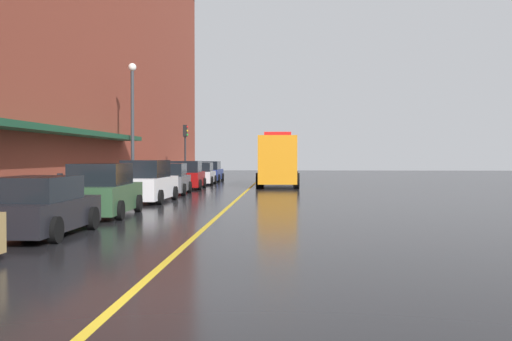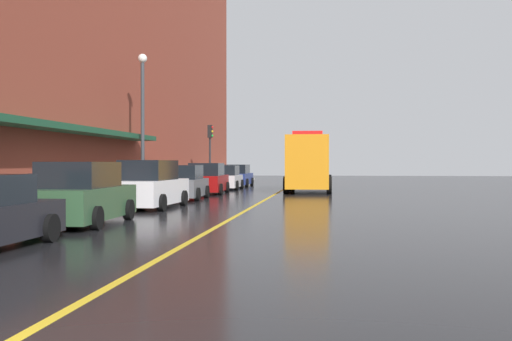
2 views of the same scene
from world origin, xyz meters
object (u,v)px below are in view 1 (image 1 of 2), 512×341
(parked_car_2, at_px, (103,191))
(parked_car_5, at_px, (187,176))
(parked_car_3, at_px, (147,183))
(utility_truck, at_px, (278,161))
(parked_car_6, at_px, (200,174))
(parking_meter_1, at_px, (182,170))
(traffic_light_near, at_px, (185,142))
(parked_car_7, at_px, (210,172))
(parked_car_1, at_px, (40,208))
(street_lamp_left, at_px, (132,113))
(parking_meter_4, at_px, (60,186))
(parked_car_4, at_px, (170,180))
(parking_meter_0, at_px, (129,177))
(parking_meter_3, at_px, (91,182))

(parked_car_2, bearing_deg, parked_car_5, -2.35)
(parked_car_3, height_order, utility_truck, utility_truck)
(parked_car_6, bearing_deg, parking_meter_1, 64.74)
(parked_car_2, relative_size, traffic_light_near, 1.10)
(parked_car_7, height_order, parking_meter_1, parked_car_7)
(parked_car_2, distance_m, parked_car_7, 28.59)
(parked_car_1, distance_m, street_lamp_left, 17.55)
(parked_car_3, xyz_separation_m, parking_meter_1, (-1.45, 17.44, 0.18))
(parked_car_3, relative_size, parking_meter_4, 3.59)
(parked_car_2, height_order, parked_car_4, parked_car_2)
(parked_car_4, relative_size, parking_meter_4, 3.13)
(parked_car_1, relative_size, parked_car_2, 0.93)
(parked_car_4, height_order, utility_truck, utility_truck)
(parking_meter_4, distance_m, traffic_light_near, 25.49)
(traffic_light_near, bearing_deg, parked_car_4, -84.08)
(parked_car_6, bearing_deg, parked_car_5, 178.15)
(utility_truck, xyz_separation_m, parking_meter_4, (-7.15, -21.64, -0.67))
(parked_car_2, relative_size, street_lamp_left, 0.68)
(traffic_light_near, bearing_deg, parking_meter_0, -90.22)
(parked_car_1, height_order, parking_meter_4, parked_car_1)
(parked_car_6, distance_m, parking_meter_1, 1.64)
(parking_meter_0, xyz_separation_m, parking_meter_3, (0.00, -5.76, 0.00))
(parking_meter_1, bearing_deg, parked_car_4, -83.16)
(parking_meter_1, xyz_separation_m, parking_meter_3, (0.00, -20.86, 0.00))
(parked_car_4, bearing_deg, parking_meter_1, 4.68)
(parked_car_6, relative_size, utility_truck, 0.49)
(parked_car_4, xyz_separation_m, parked_car_7, (0.07, 16.62, -0.00))
(parked_car_1, bearing_deg, parked_car_3, -0.21)
(parking_meter_1, bearing_deg, parked_car_5, -77.23)
(parking_meter_1, height_order, traffic_light_near, traffic_light_near)
(parked_car_7, bearing_deg, street_lamp_left, 172.75)
(parked_car_1, bearing_deg, parking_meter_0, 5.81)
(parked_car_3, xyz_separation_m, parking_meter_4, (-1.45, -6.70, 0.18))
(parked_car_7, xyz_separation_m, parking_meter_4, (-1.48, -28.94, 0.28))
(parked_car_2, relative_size, parked_car_3, 0.99)
(parked_car_1, height_order, traffic_light_near, traffic_light_near)
(parked_car_2, xyz_separation_m, parked_car_4, (0.05, 11.97, -0.06))
(utility_truck, height_order, parking_meter_1, utility_truck)
(parked_car_3, height_order, parked_car_7, parked_car_3)
(parking_meter_3, distance_m, parking_meter_4, 3.28)
(parking_meter_4, bearing_deg, parked_car_1, -74.85)
(parked_car_7, relative_size, traffic_light_near, 1.12)
(parked_car_7, xyz_separation_m, parking_meter_3, (-1.48, -25.65, 0.28))
(parked_car_6, xyz_separation_m, street_lamp_left, (-2.07, -11.33, 3.64))
(parked_car_2, height_order, street_lamp_left, street_lamp_left)
(parked_car_1, bearing_deg, parking_meter_4, 15.52)
(parking_meter_3, distance_m, traffic_light_near, 22.22)
(traffic_light_near, bearing_deg, parked_car_1, -87.61)
(parked_car_3, bearing_deg, parking_meter_0, 33.50)
(parked_car_6, xyz_separation_m, parked_car_7, (0.02, 5.45, 0.02))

